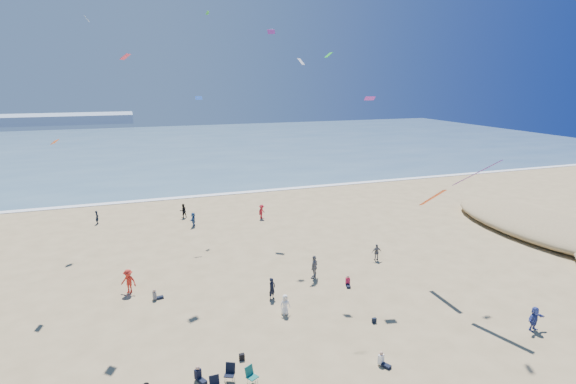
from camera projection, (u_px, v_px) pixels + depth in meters
name	position (u px, v px, depth m)	size (l,w,h in m)	color
ocean	(160.00, 147.00, 107.35)	(220.00, 100.00, 0.06)	#476B84
surf_line	(185.00, 197.00, 61.59)	(220.00, 1.20, 0.08)	white
standing_flyers	(249.00, 269.00, 36.39)	(34.95, 44.06, 1.95)	slate
seated_group	(296.00, 339.00, 27.29)	(15.35, 20.29, 0.84)	white
chair_cluster	(233.00, 379.00, 23.52)	(2.72, 1.51, 1.00)	black
white_tote	(215.00, 382.00, 23.72)	(0.35, 0.20, 0.40)	white
black_backpack	(242.00, 357.00, 25.89)	(0.30, 0.22, 0.38)	black
navy_bag	(374.00, 320.00, 29.86)	(0.28, 0.18, 0.34)	black
kites_aloft	(352.00, 88.00, 31.92)	(37.16, 39.15, 26.34)	pink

